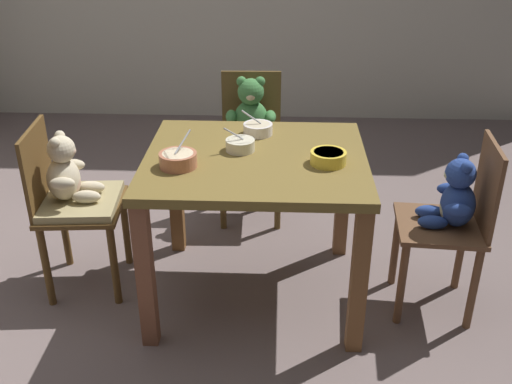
{
  "coord_description": "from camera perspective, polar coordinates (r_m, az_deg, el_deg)",
  "views": [
    {
      "loc": [
        0.11,
        -2.4,
        1.77
      ],
      "look_at": [
        0.0,
        0.05,
        0.52
      ],
      "focal_mm": 42.0,
      "sensor_mm": 36.0,
      "label": 1
    }
  ],
  "objects": [
    {
      "name": "dining_table",
      "position": [
        2.67,
        -0.05,
        1.17
      ],
      "size": [
        0.97,
        0.86,
        0.73
      ],
      "color": "brown",
      "rests_on": "ground_plane"
    },
    {
      "name": "porridge_bowl_terracotta_near_left",
      "position": [
        2.52,
        -7.43,
        3.09
      ],
      "size": [
        0.16,
        0.16,
        0.14
      ],
      "color": "#BB6F51",
      "rests_on": "dining_table"
    },
    {
      "name": "ground_plane",
      "position": [
        2.99,
        -0.04,
        -9.73
      ],
      "size": [
        5.2,
        5.2,
        0.04
      ],
      "color": "#70605E"
    },
    {
      "name": "teddy_chair_far_center",
      "position": [
        3.43,
        -0.49,
        6.09
      ],
      "size": [
        0.38,
        0.37,
        0.84
      ],
      "rotation": [
        0.0,
        0.0,
        -1.54
      ],
      "color": "brown",
      "rests_on": "ground_plane"
    },
    {
      "name": "teddy_chair_near_left",
      "position": [
        2.91,
        -17.23,
        0.12
      ],
      "size": [
        0.4,
        0.43,
        0.82
      ],
      "rotation": [
        0.0,
        0.0,
        0.08
      ],
      "color": "brown",
      "rests_on": "ground_plane"
    },
    {
      "name": "porridge_bowl_white_far_center",
      "position": [
        2.84,
        0.19,
        6.05
      ],
      "size": [
        0.15,
        0.14,
        0.12
      ],
      "color": "white",
      "rests_on": "dining_table"
    },
    {
      "name": "teddy_chair_near_right",
      "position": [
        2.76,
        18.29,
        -1.63
      ],
      "size": [
        0.4,
        0.39,
        0.83
      ],
      "rotation": [
        0.0,
        0.0,
        3.07
      ],
      "color": "brown",
      "rests_on": "ground_plane"
    },
    {
      "name": "porridge_bowl_cream_center",
      "position": [
        2.66,
        -1.52,
        4.52
      ],
      "size": [
        0.14,
        0.13,
        0.12
      ],
      "color": "beige",
      "rests_on": "dining_table"
    },
    {
      "name": "porridge_bowl_yellow_near_right",
      "position": [
        2.55,
        6.9,
        3.28
      ],
      "size": [
        0.15,
        0.15,
        0.06
      ],
      "color": "yellow",
      "rests_on": "dining_table"
    }
  ]
}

